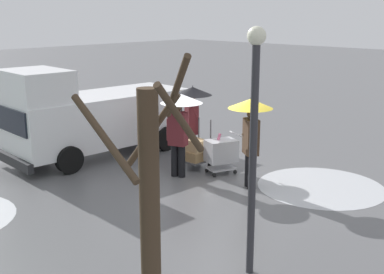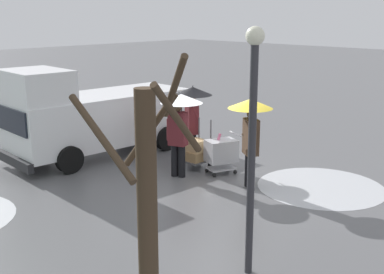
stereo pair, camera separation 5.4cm
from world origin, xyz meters
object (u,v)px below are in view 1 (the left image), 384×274
Objects in this scene: pedestrian_black_side at (180,115)px; street_lamp at (254,128)px; hand_dolly_boxes at (197,151)px; bare_tree_near at (150,213)px; shopping_cart_vendor at (221,152)px; pedestrian_pink_side at (251,122)px; pedestrian_white_side at (192,106)px; cargo_van_parked_right at (93,115)px.

street_lamp reaches higher than pedestrian_black_side.
hand_dolly_boxes is at bearing -37.88° from street_lamp.
bare_tree_near is (-4.61, 5.69, 1.32)m from hand_dolly_boxes.
hand_dolly_boxes is (0.70, 0.15, -0.09)m from shopping_cart_vendor.
pedestrian_pink_side is 2.37m from pedestrian_white_side.
pedestrian_pink_side is at bearing 168.46° from pedestrian_white_side.
cargo_van_parked_right is 4.14× the size of hand_dolly_boxes.
pedestrian_black_side is at bearing -173.39° from cargo_van_parked_right.
cargo_van_parked_right is at bearing 19.17° from shopping_cart_vendor.
hand_dolly_boxes is at bearing -79.25° from pedestrian_black_side.
street_lamp is (-4.31, 3.36, 1.89)m from hand_dolly_boxes.
hand_dolly_boxes is 5.78m from street_lamp.
cargo_van_parked_right is 8.90m from bare_tree_near.
pedestrian_black_side is 6.65m from bare_tree_near.
pedestrian_pink_side and pedestrian_white_side have the same top height.
shopping_cart_vendor is (-3.71, -1.29, -0.61)m from cargo_van_parked_right.
bare_tree_near reaches higher than pedestrian_pink_side.
pedestrian_black_side is at bearing 100.75° from hand_dolly_boxes.
hand_dolly_boxes is (-3.01, -1.14, -0.70)m from cargo_van_parked_right.
bare_tree_near reaches higher than pedestrian_white_side.
cargo_van_parked_right is at bearing -16.84° from street_lamp.
street_lamp reaches higher than cargo_van_parked_right.
street_lamp is at bearing 127.69° from pedestrian_pink_side.
cargo_van_parked_right is 5.21× the size of shopping_cart_vendor.
hand_dolly_boxes is 0.36× the size of bare_tree_near.
pedestrian_white_side is (0.48, -0.31, 1.11)m from hand_dolly_boxes.
shopping_cart_vendor is at bearing -167.74° from hand_dolly_boxes.
pedestrian_pink_side is (-4.86, -0.98, 0.41)m from cargo_van_parked_right.
bare_tree_near is at bearing 149.16° from cargo_van_parked_right.
cargo_van_parked_right reaches higher than hand_dolly_boxes.
bare_tree_near is at bearing 129.03° from hand_dolly_boxes.
street_lamp is (0.30, -2.34, 0.57)m from bare_tree_near.
cargo_van_parked_right is 7.75m from street_lamp.
bare_tree_near is at bearing 132.24° from pedestrian_black_side.
street_lamp is (-7.33, 2.22, 1.19)m from cargo_van_parked_right.
shopping_cart_vendor is 7.14m from bare_tree_near.
cargo_van_parked_right reaches higher than pedestrian_white_side.
cargo_van_parked_right is 1.41× the size of street_lamp.
street_lamp is at bearing 142.12° from hand_dolly_boxes.
shopping_cart_vendor is 1.56m from pedestrian_white_side.
hand_dolly_boxes is 7.45m from bare_tree_near.
street_lamp is at bearing -82.69° from bare_tree_near.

